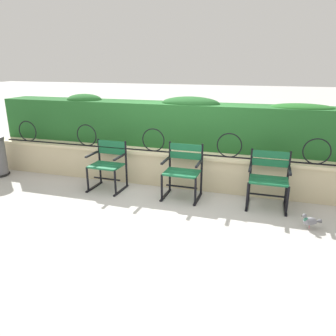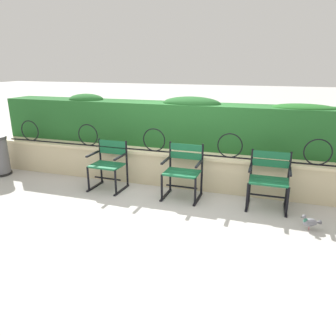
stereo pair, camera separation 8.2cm
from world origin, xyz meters
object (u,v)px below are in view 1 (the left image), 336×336
park_chair_left (108,163)px  pigeon_near_chairs (310,221)px  park_chair_centre (183,170)px  park_chair_right (269,177)px

park_chair_left → pigeon_near_chairs: 3.33m
park_chair_left → park_chair_centre: size_ratio=0.95×
park_chair_right → pigeon_near_chairs: size_ratio=3.07×
park_chair_centre → pigeon_near_chairs: park_chair_centre is taller
park_chair_centre → pigeon_near_chairs: 2.04m
park_chair_centre → pigeon_near_chairs: (1.92, -0.58, -0.36)m
park_chair_left → pigeon_near_chairs: size_ratio=3.02×
park_chair_right → park_chair_centre: bearing=-178.5°
park_chair_left → park_chair_right: park_chair_right is taller
park_chair_left → park_chair_centre: 1.35m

